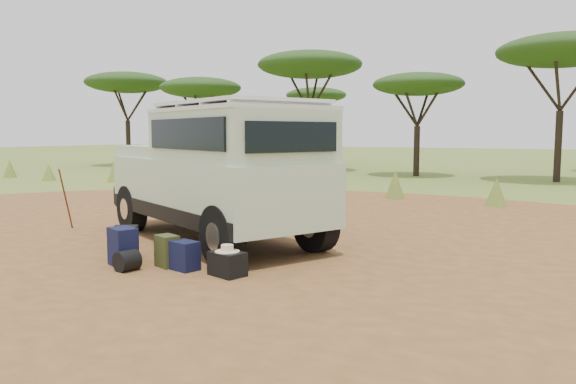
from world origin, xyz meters
The scene contains 13 objects.
ground centered at (0.00, 0.00, 0.00)m, with size 140.00×140.00×0.00m, color olive.
dirt_clearing centered at (0.00, 0.00, 0.00)m, with size 23.00×23.00×0.01m, color #945A30.
grass_fringe centered at (0.12, 8.67, 0.40)m, with size 36.60×1.60×0.90m.
acacia_treeline centered at (0.75, 19.81, 4.87)m, with size 46.70×13.20×6.26m.
safari_vehicle centered at (-0.74, 0.62, 1.23)m, with size 5.56×4.09×2.55m.
walking_staff centered at (-4.27, 0.13, 0.65)m, with size 0.03×0.03×1.36m, color maroon.
backpack_black centered at (-1.32, -1.17, 0.26)m, with size 0.37×0.28×0.51m, color black.
backpack_navy centered at (-0.91, -1.65, 0.29)m, with size 0.45×0.32×0.59m, color #121838.
backpack_olive centered at (-0.26, -1.39, 0.24)m, with size 0.35×0.25×0.49m, color #404A22.
duffel_navy centered at (0.10, -1.42, 0.22)m, with size 0.39×0.29×0.43m, color #121838.
hard_case centered at (0.84, -1.40, 0.17)m, with size 0.49×0.35×0.35m, color black.
stuff_sack centered at (-0.61, -1.86, 0.15)m, with size 0.31×0.31×0.31m, color black.
safari_hat centered at (0.84, -1.40, 0.39)m, with size 0.35×0.35×0.10m.
Camera 1 is at (5.30, -7.80, 2.01)m, focal length 35.00 mm.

